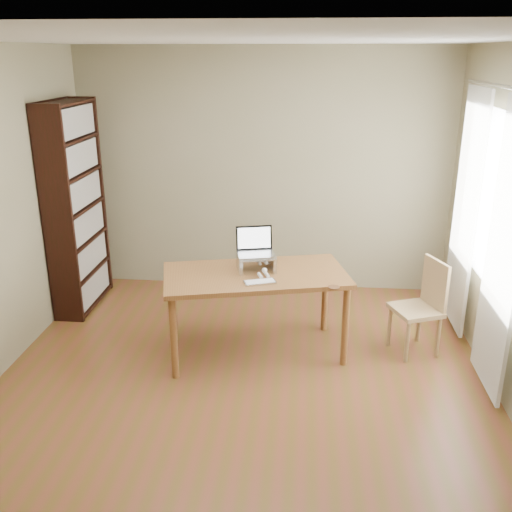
% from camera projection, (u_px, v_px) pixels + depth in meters
% --- Properties ---
extents(room, '(4.04, 4.54, 2.64)m').
position_uv_depth(room, '(243.00, 235.00, 4.04)').
color(room, brown).
rests_on(room, ground).
extents(bookshelf, '(0.30, 0.90, 2.10)m').
position_uv_depth(bookshelf, '(76.00, 208.00, 5.72)').
color(bookshelf, black).
rests_on(bookshelf, ground).
extents(curtains, '(0.03, 1.90, 2.25)m').
position_uv_depth(curtains, '(483.00, 227.00, 4.66)').
color(curtains, white).
rests_on(curtains, ground).
extents(desk, '(1.68, 1.12, 0.75)m').
position_uv_depth(desk, '(255.00, 282.00, 4.87)').
color(desk, brown).
rests_on(desk, ground).
extents(laptop_stand, '(0.32, 0.25, 0.13)m').
position_uv_depth(laptop_stand, '(256.00, 261.00, 4.89)').
color(laptop_stand, silver).
rests_on(laptop_stand, desk).
extents(laptop, '(0.36, 0.33, 0.22)m').
position_uv_depth(laptop, '(257.00, 247.00, 4.91)').
color(laptop, silver).
rests_on(laptop, laptop_stand).
extents(keyboard, '(0.28, 0.19, 0.02)m').
position_uv_depth(keyboard, '(260.00, 282.00, 4.63)').
color(keyboard, silver).
rests_on(keyboard, desk).
extents(coaster, '(0.09, 0.09, 0.01)m').
position_uv_depth(coaster, '(334.00, 287.00, 4.55)').
color(coaster, brown).
rests_on(coaster, desk).
extents(cat, '(0.24, 0.48, 0.15)m').
position_uv_depth(cat, '(259.00, 262.00, 4.92)').
color(cat, '#464037').
rests_on(cat, desk).
extents(chair, '(0.49, 0.49, 0.85)m').
position_uv_depth(chair, '(424.00, 305.00, 4.94)').
color(chair, '#A08457').
rests_on(chair, ground).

